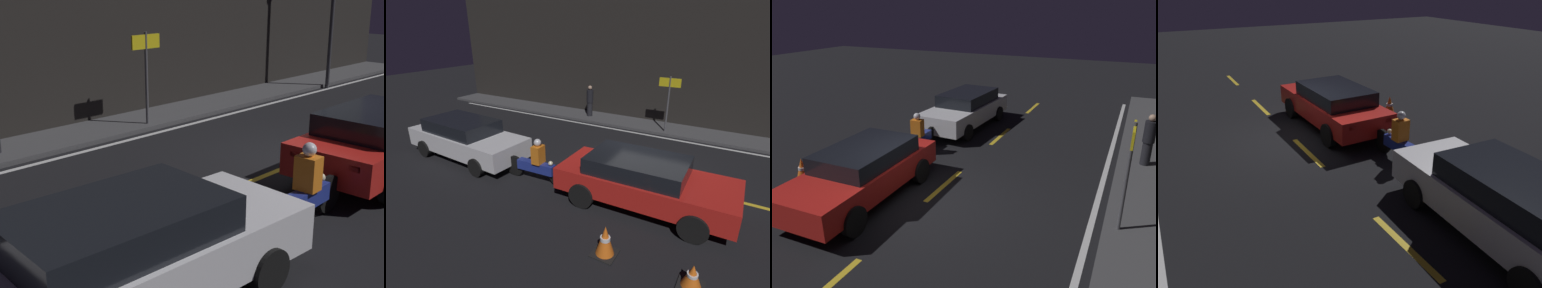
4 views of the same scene
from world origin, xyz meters
TOP-DOWN VIEW (x-y plane):
  - ground_plane at (0.00, 0.00)m, footprint 56.00×56.00m
  - lane_dash_b at (-5.50, 0.00)m, footprint 2.00×0.14m
  - lane_dash_c at (-1.00, 0.00)m, footprint 2.00×0.14m
  - lane_dash_d at (3.50, 0.00)m, footprint 2.00×0.14m
  - lane_dash_e at (8.00, 0.00)m, footprint 2.00×0.14m
  - sedan_white at (-6.06, -1.69)m, footprint 4.66×2.02m
  - taxi_red at (0.44, -1.51)m, footprint 4.55×1.98m
  - motorcycle at (-2.79, -1.86)m, footprint 2.31×0.37m
  - traffic_cone_near at (0.43, -3.68)m, footprint 0.51×0.51m
  - traffic_cone_mid at (2.17, -3.64)m, footprint 0.48×0.48m
  - traffic_cone_far at (3.66, -3.61)m, footprint 0.49×0.49m

SIDE VIEW (x-z plane):
  - ground_plane at x=0.00m, z-range 0.00..0.00m
  - lane_dash_b at x=-5.50m, z-range 0.00..0.01m
  - lane_dash_c at x=-1.00m, z-range 0.00..0.01m
  - lane_dash_d at x=3.50m, z-range 0.00..0.01m
  - lane_dash_e at x=8.00m, z-range 0.00..0.01m
  - traffic_cone_mid at x=2.17m, z-range -0.01..0.49m
  - traffic_cone_far at x=3.66m, z-range -0.01..0.56m
  - traffic_cone_near at x=0.43m, z-range -0.01..0.69m
  - motorcycle at x=-2.79m, z-range -0.13..1.27m
  - taxi_red at x=0.44m, z-range 0.07..1.43m
  - sedan_white at x=-6.06m, z-range 0.05..1.46m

